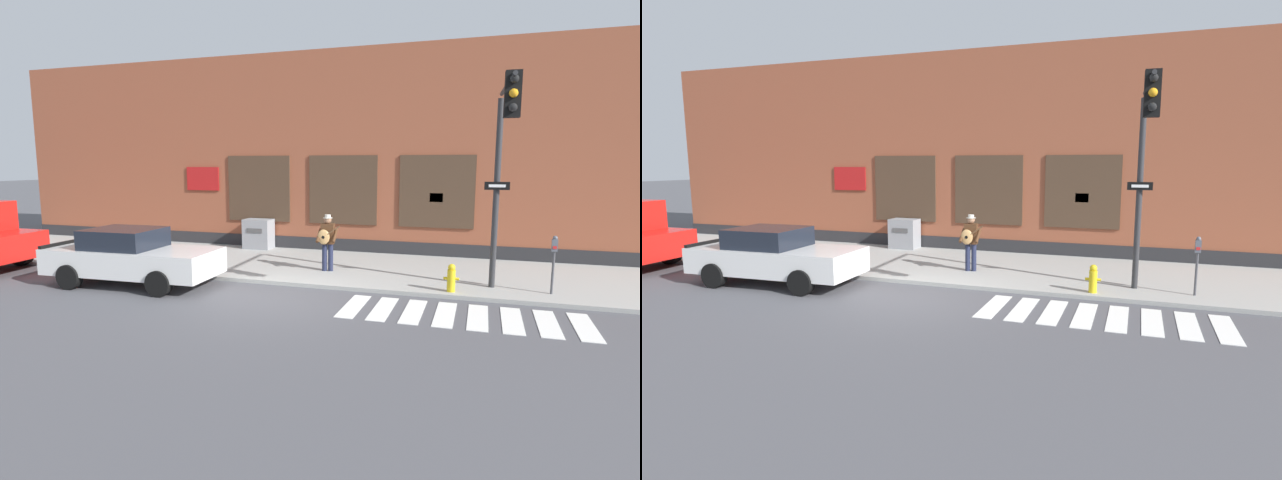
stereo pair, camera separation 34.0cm
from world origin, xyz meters
The scene contains 10 objects.
ground_plane centered at (0.00, 0.00, 0.00)m, with size 160.00×160.00×0.00m, color #4C4C51.
sidewalk centered at (0.00, 3.89, 0.05)m, with size 28.00×5.16×0.11m.
building_backdrop centered at (0.00, 8.46, 3.60)m, with size 28.00×4.06×7.21m.
crosswalk centered at (4.44, 0.01, 0.01)m, with size 5.20×1.90×0.01m.
red_car centered at (-4.15, 0.17, 0.77)m, with size 4.67×2.11×1.53m.
busker centered at (0.48, 3.01, 1.05)m, with size 0.72×0.55×1.67m.
traffic_light centered at (5.15, 1.29, 3.53)m, with size 0.60×3.08×4.91m.
parking_meter centered at (6.47, 2.20, 1.05)m, with size 0.13×0.11×1.44m.
utility_box centered at (-3.13, 6.02, 0.65)m, with size 1.03×0.72×1.09m.
fire_hydrant centered at (4.12, 1.66, 0.45)m, with size 0.38×0.20×0.70m.
Camera 1 is at (4.76, -10.80, 3.26)m, focal length 28.00 mm.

